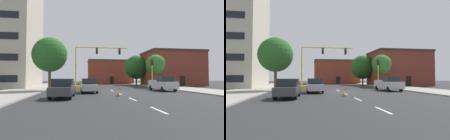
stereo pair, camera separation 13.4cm
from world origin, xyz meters
The scene contains 20 objects.
ground_plane centered at (0.00, 0.00, 0.00)m, with size 160.00×160.00×0.00m, color #2D2D30.
sidewalk_left centered at (-12.08, 8.00, 0.07)m, with size 6.00×56.00×0.14m, color #9E998E.
sidewalk_right centered at (12.08, 8.00, 0.07)m, with size 6.00×56.00×0.14m, color #9E998E.
lane_stripe_seg_0 centered at (0.00, -14.00, 0.00)m, with size 0.16×2.40×0.01m, color silver.
lane_stripe_seg_1 centered at (0.00, -8.50, 0.00)m, with size 0.16×2.40×0.01m, color silver.
lane_stripe_seg_2 centered at (0.00, -3.00, 0.00)m, with size 0.16×2.40×0.01m, color silver.
lane_stripe_seg_3 centered at (0.00, 2.50, 0.00)m, with size 0.16×2.40×0.01m, color silver.
building_tall_left centered at (-19.41, 13.50, 11.86)m, with size 13.41×13.24×23.70m.
building_brick_center centered at (4.24, 33.78, 3.56)m, with size 13.34×9.52×7.11m.
building_row_right centered at (16.51, 17.26, 3.97)m, with size 12.47×9.90×7.93m.
traffic_signal_gantry centered at (-4.02, 6.57, 2.26)m, with size 9.31×1.20×6.83m.
traffic_light_pole_right centered at (7.10, 5.28, 3.53)m, with size 0.32×0.47×4.80m.
tree_right_mid centered at (9.56, 9.85, 4.34)m, with size 3.66×3.66×6.20m.
tree_left_near centered at (-8.56, 2.34, 4.93)m, with size 4.67×4.67×7.28m.
tree_right_far centered at (8.88, 20.31, 4.37)m, with size 5.76×5.76×7.25m.
pickup_truck_silver centered at (7.01, 1.13, 0.97)m, with size 2.31×5.51×1.99m.
sedan_dark_gray_near_left centered at (-5.95, -6.57, 0.89)m, with size 2.07×4.58×1.74m.
sedan_silver_mid_left centered at (-3.40, -0.76, 0.89)m, with size 2.03×4.57×1.74m.
traffic_cone_roadside_a centered at (-0.69, -5.77, 0.31)m, with size 0.36×0.36×0.62m.
traffic_cone_roadside_b centered at (1.79, 5.52, 0.33)m, with size 0.36×0.36×0.68m.
Camera 2 is at (-4.16, -24.24, 1.83)m, focal length 30.39 mm.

